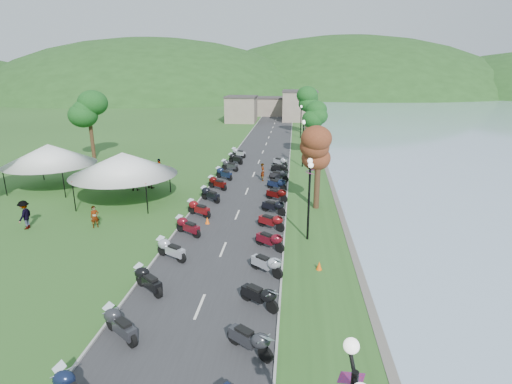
{
  "coord_description": "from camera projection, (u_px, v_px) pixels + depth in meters",
  "views": [
    {
      "loc": [
        3.98,
        -5.27,
        10.08
      ],
      "look_at": [
        1.23,
        23.63,
        1.3
      ],
      "focal_mm": 28.0,
      "sensor_mm": 36.0,
      "label": 1
    }
  ],
  "objects": [
    {
      "name": "far_building",
      "position": [
        268.0,
        107.0,
        88.75
      ],
      "size": [
        18.0,
        16.0,
        5.0
      ],
      "primitive_type": "cube",
      "color": "gray",
      "rests_on": "ground"
    },
    {
      "name": "vendor_tent_side",
      "position": [
        51.0,
        166.0,
        35.44
      ],
      "size": [
        5.22,
        5.22,
        4.0
      ],
      "primitive_type": null,
      "color": "white",
      "rests_on": "ground"
    },
    {
      "name": "tree_lakeside",
      "position": [
        318.0,
        162.0,
        29.67
      ],
      "size": [
        2.62,
        2.62,
        7.27
      ],
      "primitive_type": null,
      "color": "#1B5B1D",
      "rests_on": "ground"
    },
    {
      "name": "moto_row_right",
      "position": [
        270.0,
        230.0,
        25.0
      ],
      "size": [
        2.6,
        42.29,
        1.1
      ],
      "primitive_type": null,
      "color": "#331411",
      "rests_on": "ground"
    },
    {
      "name": "moto_row_left",
      "position": [
        194.0,
        218.0,
        27.15
      ],
      "size": [
        2.6,
        47.55,
        1.1
      ],
      "primitive_type": null,
      "color": "#331411",
      "rests_on": "ground"
    },
    {
      "name": "vendor_tent_main",
      "position": [
        125.0,
        177.0,
        31.85
      ],
      "size": [
        5.59,
        5.59,
        4.0
      ],
      "primitive_type": null,
      "color": "white",
      "rests_on": "ground"
    },
    {
      "name": "pedestrian_a",
      "position": [
        96.0,
        227.0,
        26.9
      ],
      "size": [
        0.69,
        0.67,
        1.52
      ],
      "primitive_type": "imported",
      "rotation": [
        0.0,
        0.0,
        0.68
      ],
      "color": "slate",
      "rests_on": "ground"
    },
    {
      "name": "pedestrian_b",
      "position": [
        135.0,
        190.0,
        35.37
      ],
      "size": [
        0.88,
        0.52,
        1.77
      ],
      "primitive_type": "imported",
      "rotation": [
        0.0,
        0.0,
        3.2
      ],
      "color": "slate",
      "rests_on": "ground"
    },
    {
      "name": "hills_backdrop",
      "position": [
        287.0,
        93.0,
        198.87
      ],
      "size": [
        360.0,
        120.0,
        76.0
      ],
      "primitive_type": null,
      "color": "#285621",
      "rests_on": "ground"
    },
    {
      "name": "road",
      "position": [
        259.0,
        162.0,
        46.41
      ],
      "size": [
        7.0,
        120.0,
        0.02
      ],
      "primitive_type": "cube",
      "color": "#313134",
      "rests_on": "ground"
    },
    {
      "name": "pedestrian_c",
      "position": [
        27.0,
        229.0,
        26.71
      ],
      "size": [
        0.65,
        1.31,
        1.96
      ],
      "primitive_type": "imported",
      "rotation": [
        0.0,
        0.0,
        4.82
      ],
      "color": "slate",
      "rests_on": "ground"
    }
  ]
}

